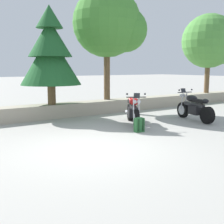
# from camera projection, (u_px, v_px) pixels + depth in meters

# --- Properties ---
(ground_plane) EXTENTS (120.00, 120.00, 0.00)m
(ground_plane) POSITION_uv_depth(u_px,v_px,m) (91.00, 149.00, 7.09)
(ground_plane) COLOR #A3A099
(stone_wall) EXTENTS (36.00, 0.80, 0.55)m
(stone_wall) POSITION_uv_depth(u_px,v_px,m) (29.00, 113.00, 10.99)
(stone_wall) COLOR #A89E89
(stone_wall) RESTS_ON ground
(motorcycle_red_centre) EXTENTS (1.20, 1.87, 1.18)m
(motorcycle_red_centre) POSITION_uv_depth(u_px,v_px,m) (133.00, 111.00, 10.17)
(motorcycle_red_centre) COLOR black
(motorcycle_red_centre) RESTS_ON ground
(motorcycle_black_far_right) EXTENTS (0.75, 2.05, 1.18)m
(motorcycle_black_far_right) POSITION_uv_depth(u_px,v_px,m) (194.00, 108.00, 10.89)
(motorcycle_black_far_right) COLOR black
(motorcycle_black_far_right) RESTS_ON ground
(rider_backpack) EXTENTS (0.32, 0.29, 0.47)m
(rider_backpack) POSITION_uv_depth(u_px,v_px,m) (139.00, 124.00, 8.95)
(rider_backpack) COLOR #2D6B38
(rider_backpack) RESTS_ON ground
(pine_tree_mid_left) EXTENTS (2.36, 2.36, 3.82)m
(pine_tree_mid_left) POSITION_uv_depth(u_px,v_px,m) (50.00, 52.00, 11.05)
(pine_tree_mid_left) COLOR brown
(pine_tree_mid_left) RESTS_ON stone_wall
(leafy_tree_mid_right) EXTENTS (3.19, 3.04, 4.94)m
(leafy_tree_mid_right) POSITION_uv_depth(u_px,v_px,m) (111.00, 25.00, 12.69)
(leafy_tree_mid_right) COLOR brown
(leafy_tree_mid_right) RESTS_ON stone_wall
(leafy_tree_far_right) EXTENTS (3.19, 3.04, 4.47)m
(leafy_tree_far_right) POSITION_uv_depth(u_px,v_px,m) (212.00, 42.00, 16.28)
(leafy_tree_far_right) COLOR brown
(leafy_tree_far_right) RESTS_ON stone_wall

